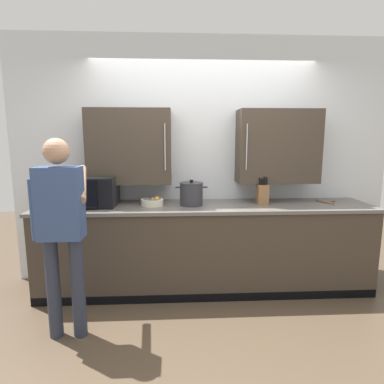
{
  "coord_description": "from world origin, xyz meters",
  "views": [
    {
      "loc": [
        -0.32,
        -2.64,
        1.64
      ],
      "look_at": [
        -0.15,
        0.62,
        1.09
      ],
      "focal_mm": 29.69,
      "sensor_mm": 36.0,
      "label": 1
    }
  ],
  "objects_px": {
    "stock_pot": "(191,194)",
    "thermos_flask": "(51,195)",
    "microwave_oven": "(89,191)",
    "wooden_spoon": "(329,201)",
    "fruit_bowl": "(152,202)",
    "person_figure": "(61,222)",
    "knife_block": "(262,194)"
  },
  "relations": [
    {
      "from": "fruit_bowl",
      "to": "microwave_oven",
      "type": "bearing_deg",
      "value": 176.91
    },
    {
      "from": "thermos_flask",
      "to": "stock_pot",
      "type": "bearing_deg",
      "value": -1.05
    },
    {
      "from": "wooden_spoon",
      "to": "person_figure",
      "type": "relative_size",
      "value": 0.14
    },
    {
      "from": "stock_pot",
      "to": "person_figure",
      "type": "relative_size",
      "value": 0.21
    },
    {
      "from": "fruit_bowl",
      "to": "stock_pot",
      "type": "bearing_deg",
      "value": -0.75
    },
    {
      "from": "microwave_oven",
      "to": "stock_pot",
      "type": "distance_m",
      "value": 1.09
    },
    {
      "from": "microwave_oven",
      "to": "wooden_spoon",
      "type": "xyz_separation_m",
      "value": [
        2.63,
        0.05,
        -0.15
      ]
    },
    {
      "from": "thermos_flask",
      "to": "fruit_bowl",
      "type": "bearing_deg",
      "value": -1.17
    },
    {
      "from": "knife_block",
      "to": "person_figure",
      "type": "height_order",
      "value": "person_figure"
    },
    {
      "from": "wooden_spoon",
      "to": "person_figure",
      "type": "distance_m",
      "value": 2.77
    },
    {
      "from": "fruit_bowl",
      "to": "knife_block",
      "type": "xyz_separation_m",
      "value": [
        1.18,
        0.02,
        0.07
      ]
    },
    {
      "from": "knife_block",
      "to": "person_figure",
      "type": "relative_size",
      "value": 0.18
    },
    {
      "from": "microwave_oven",
      "to": "thermos_flask",
      "type": "height_order",
      "value": "microwave_oven"
    },
    {
      "from": "microwave_oven",
      "to": "knife_block",
      "type": "relative_size",
      "value": 1.77
    },
    {
      "from": "fruit_bowl",
      "to": "wooden_spoon",
      "type": "relative_size",
      "value": 1.02
    },
    {
      "from": "fruit_bowl",
      "to": "stock_pot",
      "type": "relative_size",
      "value": 0.69
    },
    {
      "from": "knife_block",
      "to": "stock_pot",
      "type": "relative_size",
      "value": 0.88
    },
    {
      "from": "knife_block",
      "to": "stock_pot",
      "type": "bearing_deg",
      "value": -177.91
    },
    {
      "from": "stock_pot",
      "to": "wooden_spoon",
      "type": "relative_size",
      "value": 1.48
    },
    {
      "from": "stock_pot",
      "to": "thermos_flask",
      "type": "bearing_deg",
      "value": 178.95
    },
    {
      "from": "wooden_spoon",
      "to": "person_figure",
      "type": "height_order",
      "value": "person_figure"
    },
    {
      "from": "knife_block",
      "to": "fruit_bowl",
      "type": "bearing_deg",
      "value": -178.9
    },
    {
      "from": "microwave_oven",
      "to": "knife_block",
      "type": "height_order",
      "value": "microwave_oven"
    },
    {
      "from": "person_figure",
      "to": "thermos_flask",
      "type": "bearing_deg",
      "value": 115.22
    },
    {
      "from": "person_figure",
      "to": "stock_pot",
      "type": "bearing_deg",
      "value": 36.46
    },
    {
      "from": "microwave_oven",
      "to": "person_figure",
      "type": "height_order",
      "value": "person_figure"
    },
    {
      "from": "fruit_bowl",
      "to": "wooden_spoon",
      "type": "xyz_separation_m",
      "value": [
        1.96,
        0.08,
        -0.03
      ]
    },
    {
      "from": "microwave_oven",
      "to": "person_figure",
      "type": "bearing_deg",
      "value": -89.88
    },
    {
      "from": "microwave_oven",
      "to": "fruit_bowl",
      "type": "bearing_deg",
      "value": -3.09
    },
    {
      "from": "microwave_oven",
      "to": "wooden_spoon",
      "type": "height_order",
      "value": "microwave_oven"
    },
    {
      "from": "wooden_spoon",
      "to": "person_figure",
      "type": "xyz_separation_m",
      "value": [
        -2.63,
        -0.89,
        0.03
      ]
    },
    {
      "from": "fruit_bowl",
      "to": "wooden_spoon",
      "type": "distance_m",
      "value": 1.96
    }
  ]
}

